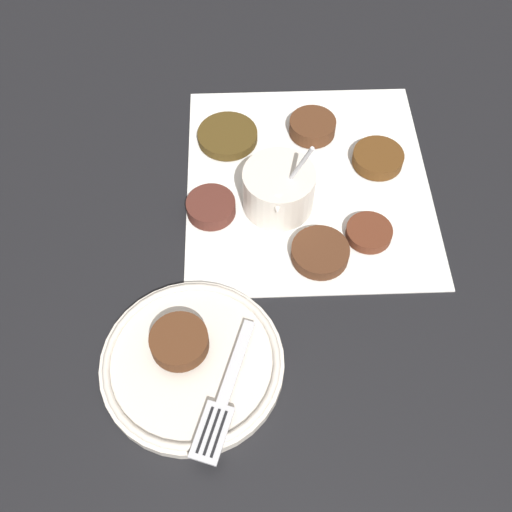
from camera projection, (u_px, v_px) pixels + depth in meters
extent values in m
plane|color=black|center=(299.00, 197.00, 0.77)|extent=(4.00, 4.00, 0.00)
cube|color=white|center=(308.00, 181.00, 0.78)|extent=(0.37, 0.35, 0.00)
cylinder|color=silver|center=(279.00, 189.00, 0.73)|extent=(0.09, 0.09, 0.06)
cylinder|color=orange|center=(278.00, 195.00, 0.74)|extent=(0.07, 0.07, 0.03)
cone|color=silver|center=(277.00, 207.00, 0.69)|extent=(0.02, 0.02, 0.02)
cylinder|color=silver|center=(294.00, 173.00, 0.70)|extent=(0.02, 0.04, 0.10)
cylinder|color=#4D2B19|center=(320.00, 253.00, 0.71)|extent=(0.07, 0.07, 0.02)
cylinder|color=#543214|center=(378.00, 158.00, 0.79)|extent=(0.07, 0.07, 0.02)
cylinder|color=#582A19|center=(369.00, 233.00, 0.72)|extent=(0.06, 0.06, 0.01)
cylinder|color=#4F2C19|center=(312.00, 127.00, 0.82)|extent=(0.06, 0.06, 0.02)
cylinder|color=#473515|center=(228.00, 136.00, 0.81)|extent=(0.08, 0.08, 0.01)
cylinder|color=#50261E|center=(211.00, 207.00, 0.74)|extent=(0.06, 0.06, 0.02)
cylinder|color=silver|center=(193.00, 364.00, 0.64)|extent=(0.20, 0.20, 0.01)
torus|color=silver|center=(192.00, 361.00, 0.63)|extent=(0.19, 0.19, 0.01)
cylinder|color=#512D19|center=(179.00, 342.00, 0.63)|extent=(0.06, 0.06, 0.02)
cube|color=silver|center=(236.00, 361.00, 0.62)|extent=(0.10, 0.03, 0.00)
cube|color=silver|center=(212.00, 432.00, 0.58)|extent=(0.06, 0.04, 0.00)
cube|color=black|center=(205.00, 430.00, 0.58)|extent=(0.05, 0.01, 0.00)
cube|color=black|center=(212.00, 432.00, 0.58)|extent=(0.05, 0.01, 0.00)
cube|color=black|center=(219.00, 434.00, 0.58)|extent=(0.05, 0.01, 0.00)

